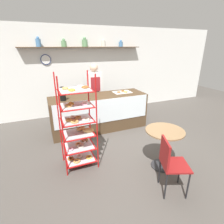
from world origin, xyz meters
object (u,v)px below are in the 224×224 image
(coffee_carafe, at_px, (63,94))
(donut_tray_counter, at_px, (122,92))
(pastry_rack, at_px, (78,127))
(person_worker, at_px, (95,90))
(cafe_chair, at_px, (170,161))
(cafe_table, at_px, (164,140))

(coffee_carafe, bearing_deg, donut_tray_counter, 5.29)
(pastry_rack, distance_m, donut_tray_counter, 2.07)
(coffee_carafe, height_order, donut_tray_counter, coffee_carafe)
(person_worker, bearing_deg, donut_tray_counter, -43.05)
(person_worker, xyz_separation_m, donut_tray_counter, (0.62, -0.58, 0.01))
(cafe_chair, xyz_separation_m, coffee_carafe, (-1.15, 2.40, 0.54))
(person_worker, bearing_deg, cafe_chair, -87.01)
(person_worker, relative_size, donut_tray_counter, 3.50)
(coffee_carafe, bearing_deg, cafe_chair, -64.40)
(person_worker, bearing_deg, coffee_carafe, -143.72)
(pastry_rack, height_order, coffee_carafe, pastry_rack)
(cafe_chair, height_order, coffee_carafe, coffee_carafe)
(cafe_table, relative_size, coffee_carafe, 2.27)
(cafe_table, bearing_deg, cafe_chair, -119.77)
(pastry_rack, height_order, person_worker, pastry_rack)
(person_worker, xyz_separation_m, coffee_carafe, (-0.99, -0.72, 0.16))
(pastry_rack, xyz_separation_m, cafe_chair, (1.08, -1.16, -0.24))
(cafe_chair, xyz_separation_m, donut_tray_counter, (0.45, 2.55, 0.39))
(person_worker, height_order, cafe_table, person_worker)
(pastry_rack, xyz_separation_m, person_worker, (0.92, 1.96, 0.14))
(cafe_table, relative_size, donut_tray_counter, 1.58)
(person_worker, relative_size, cafe_chair, 1.88)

